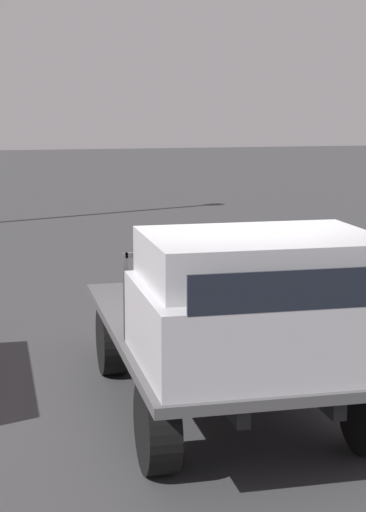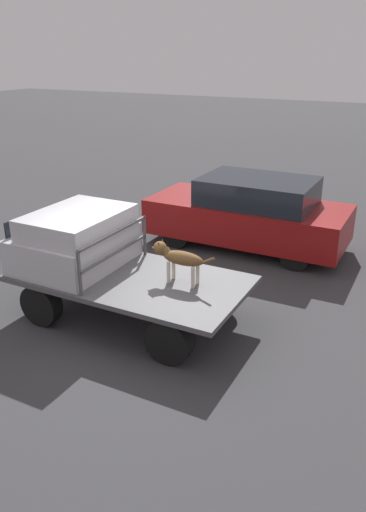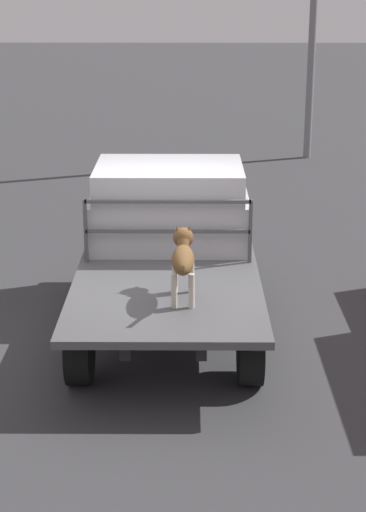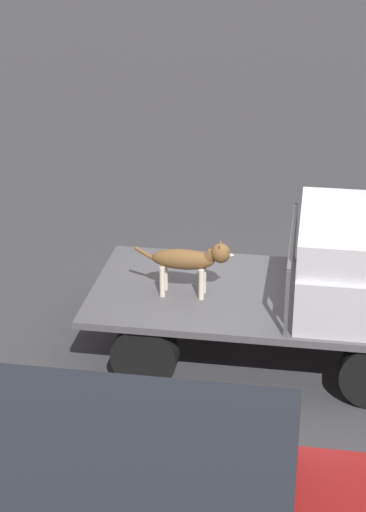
% 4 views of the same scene
% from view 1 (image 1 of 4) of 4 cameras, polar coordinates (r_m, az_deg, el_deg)
% --- Properties ---
extents(ground_plane, '(80.00, 80.00, 0.00)m').
position_cam_1_polar(ground_plane, '(7.80, 2.74, -10.02)').
color(ground_plane, '#38383A').
extents(flatbed_truck, '(3.83, 2.00, 0.77)m').
position_cam_1_polar(flatbed_truck, '(7.62, 2.78, -6.03)').
color(flatbed_truck, black).
rests_on(flatbed_truck, ground).
extents(truck_cab, '(1.53, 1.88, 0.96)m').
position_cam_1_polar(truck_cab, '(6.46, 5.37, -3.09)').
color(truck_cab, '#B7B7BC').
rests_on(truck_cab, flatbed_truck).
extents(truck_headboard, '(0.04, 1.88, 0.73)m').
position_cam_1_polar(truck_headboard, '(7.20, 3.41, -1.39)').
color(truck_headboard, '#4C4C4F').
rests_on(truck_headboard, flatbed_truck).
extents(dog, '(1.09, 0.23, 0.67)m').
position_cam_1_polar(dog, '(8.17, 0.15, -0.39)').
color(dog, beige).
rests_on(dog, flatbed_truck).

